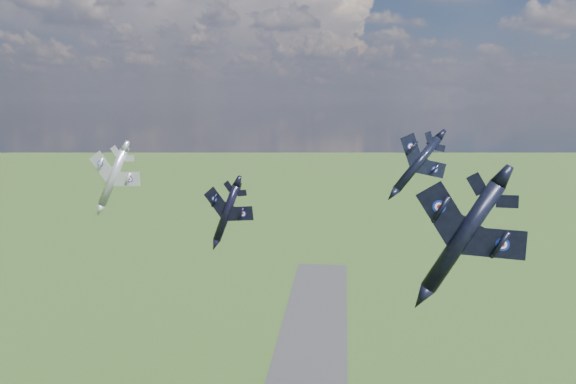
# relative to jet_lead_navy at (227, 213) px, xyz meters

# --- Properties ---
(jet_lead_navy) EXTENTS (12.29, 14.57, 5.79)m
(jet_lead_navy) POSITION_rel_jet_lead_navy_xyz_m (0.00, 0.00, 0.00)
(jet_lead_navy) COLOR black
(jet_right_navy) EXTENTS (14.01, 17.11, 7.94)m
(jet_right_navy) POSITION_rel_jet_lead_navy_xyz_m (27.44, -31.97, 4.92)
(jet_right_navy) COLOR black
(jet_high_navy) EXTENTS (15.00, 17.96, 9.60)m
(jet_high_navy) POSITION_rel_jet_lead_navy_xyz_m (29.49, 15.18, 5.87)
(jet_high_navy) COLOR black
(jet_left_silver) EXTENTS (10.94, 14.21, 6.73)m
(jet_left_silver) POSITION_rel_jet_lead_navy_xyz_m (-19.05, 4.16, 4.37)
(jet_left_silver) COLOR #ABADB6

